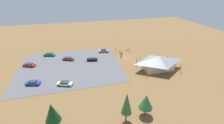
{
  "coord_description": "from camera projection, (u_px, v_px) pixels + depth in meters",
  "views": [
    {
      "loc": [
        21.52,
        60.68,
        29.06
      ],
      "look_at": [
        6.84,
        5.01,
        1.2
      ],
      "focal_mm": 25.84,
      "sensor_mm": 36.0,
      "label": 1
    }
  ],
  "objects": [
    {
      "name": "ground",
      "position": [
        124.0,
        58.0,
        70.42
      ],
      "size": [
        160.0,
        160.0,
        0.0
      ],
      "primitive_type": "plane",
      "color": "brown",
      "rests_on": "ground"
    },
    {
      "name": "parking_lot_asphalt",
      "position": [
        70.0,
        67.0,
        62.88
      ],
      "size": [
        38.51,
        32.46,
        0.05
      ],
      "primitive_type": "cube",
      "color": "#56565B",
      "rests_on": "ground"
    },
    {
      "name": "bike_pavilion",
      "position": [
        158.0,
        62.0,
        59.83
      ],
      "size": [
        13.81,
        9.31,
        5.29
      ],
      "color": "beige",
      "rests_on": "ground"
    },
    {
      "name": "trash_bin",
      "position": [
        121.0,
        53.0,
        74.22
      ],
      "size": [
        0.6,
        0.6,
        0.9
      ],
      "primitive_type": "cylinder",
      "color": "brown",
      "rests_on": "ground"
    },
    {
      "name": "lot_sign",
      "position": [
        116.0,
        51.0,
        74.2
      ],
      "size": [
        0.56,
        0.08,
        2.2
      ],
      "color": "#99999E",
      "rests_on": "ground"
    },
    {
      "name": "pine_east",
      "position": [
        146.0,
        102.0,
        37.88
      ],
      "size": [
        3.43,
        3.43,
        5.98
      ],
      "color": "brown",
      "rests_on": "ground"
    },
    {
      "name": "pine_mideast",
      "position": [
        127.0,
        103.0,
        35.61
      ],
      "size": [
        2.46,
        2.46,
        8.0
      ],
      "color": "brown",
      "rests_on": "ground"
    },
    {
      "name": "pine_midwest",
      "position": [
        52.0,
        113.0,
        34.27
      ],
      "size": [
        3.42,
        3.42,
        6.72
      ],
      "color": "brown",
      "rests_on": "ground"
    },
    {
      "name": "bicycle_white_trailside",
      "position": [
        121.0,
        53.0,
        75.02
      ],
      "size": [
        0.78,
        1.53,
        0.78
      ],
      "color": "black",
      "rests_on": "ground"
    },
    {
      "name": "bicycle_silver_yard_center",
      "position": [
        129.0,
        52.0,
        76.12
      ],
      "size": [
        0.98,
        1.39,
        0.79
      ],
      "color": "black",
      "rests_on": "ground"
    },
    {
      "name": "bicycle_orange_near_porch",
      "position": [
        120.0,
        51.0,
        76.89
      ],
      "size": [
        1.24,
        1.21,
        0.74
      ],
      "color": "black",
      "rests_on": "ground"
    },
    {
      "name": "bicycle_blue_by_bin",
      "position": [
        128.0,
        49.0,
        79.08
      ],
      "size": [
        1.63,
        0.64,
        0.79
      ],
      "color": "black",
      "rests_on": "ground"
    },
    {
      "name": "bicycle_red_back_row",
      "position": [
        142.0,
        59.0,
        68.16
      ],
      "size": [
        1.52,
        0.74,
        0.76
      ],
      "color": "black",
      "rests_on": "ground"
    },
    {
      "name": "bicycle_green_lone_east",
      "position": [
        122.0,
        55.0,
        71.9
      ],
      "size": [
        1.02,
        1.53,
        0.91
      ],
      "color": "black",
      "rests_on": "ground"
    },
    {
      "name": "bicycle_yellow_edge_north",
      "position": [
        121.0,
        54.0,
        73.41
      ],
      "size": [
        1.34,
        0.98,
        0.77
      ],
      "color": "black",
      "rests_on": "ground"
    },
    {
      "name": "bicycle_purple_yard_left",
      "position": [
        146.0,
        59.0,
        68.56
      ],
      "size": [
        1.15,
        1.4,
        0.84
      ],
      "color": "black",
      "rests_on": "ground"
    },
    {
      "name": "bicycle_teal_yard_front",
      "position": [
        126.0,
        50.0,
        77.42
      ],
      "size": [
        1.52,
        1.02,
        0.87
      ],
      "color": "black",
      "rests_on": "ground"
    },
    {
      "name": "car_blue_inner_stall",
      "position": [
        33.0,
        83.0,
        51.35
      ],
      "size": [
        4.71,
        2.82,
        1.36
      ],
      "color": "#1E42B2",
      "rests_on": "parking_lot_asphalt"
    },
    {
      "name": "car_white_front_row",
      "position": [
        65.0,
        83.0,
        51.02
      ],
      "size": [
        5.07,
        3.32,
        1.34
      ],
      "color": "white",
      "rests_on": "parking_lot_asphalt"
    },
    {
      "name": "car_maroon_by_curb",
      "position": [
        68.0,
        59.0,
        67.96
      ],
      "size": [
        4.89,
        3.43,
        1.36
      ],
      "color": "maroon",
      "rests_on": "parking_lot_asphalt"
    },
    {
      "name": "car_black_second_row",
      "position": [
        92.0,
        59.0,
        67.53
      ],
      "size": [
        4.62,
        2.68,
        1.36
      ],
      "color": "black",
      "rests_on": "parking_lot_asphalt"
    },
    {
      "name": "car_tan_far_end",
      "position": [
        104.0,
        51.0,
        76.03
      ],
      "size": [
        4.96,
        2.65,
        1.42
      ],
      "color": "tan",
      "rests_on": "parking_lot_asphalt"
    },
    {
      "name": "car_red_near_entry",
      "position": [
        29.0,
        65.0,
        62.78
      ],
      "size": [
        5.01,
        3.6,
        1.35
      ],
      "color": "red",
      "rests_on": "parking_lot_asphalt"
    },
    {
      "name": "car_green_back_corner",
      "position": [
        49.0,
        55.0,
        71.96
      ],
      "size": [
        5.09,
        3.01,
        1.37
      ],
      "color": "#1E6B3D",
      "rests_on": "parking_lot_asphalt"
    },
    {
      "name": "visitor_near_lot",
      "position": [
        121.0,
        56.0,
        70.04
      ],
      "size": [
        0.36,
        0.38,
        1.82
      ],
      "color": "#2D3347",
      "rests_on": "ground"
    }
  ]
}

